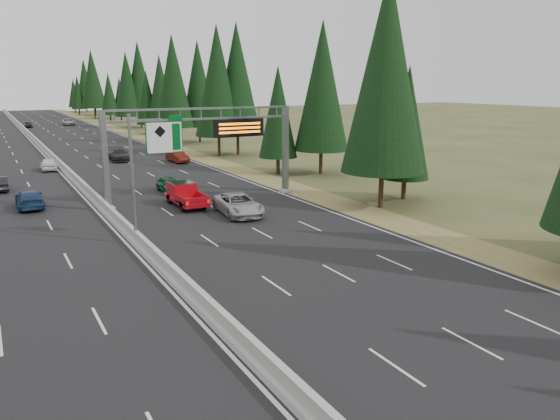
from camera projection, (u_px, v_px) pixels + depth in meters
The scene contains 15 objects.
road at pixel (43, 150), 81.06m from camera, with size 32.00×260.00×0.08m, color black.
shoulder_right at pixel (160, 144), 89.35m from camera, with size 3.60×260.00×0.06m, color olive.
median_barrier at pixel (43, 148), 80.98m from camera, with size 0.70×260.00×0.85m.
sign_gantry at pixel (210, 139), 45.44m from camera, with size 16.75×0.98×7.80m.
hov_sign_pole at pixel (142, 169), 33.21m from camera, with size 2.80×0.50×8.00m.
tree_row_right at pixel (226, 84), 74.26m from camera, with size 12.46×240.93×18.88m.
silver_minivan at pixel (238, 204), 41.34m from camera, with size 2.65×5.74×1.60m, color #A8A7AC.
red_pickup at pixel (184, 193), 44.46m from camera, with size 2.02×5.66×1.84m.
car_ahead_green at pixel (169, 185), 49.87m from camera, with size 1.65×4.11×1.40m, color #125129.
car_ahead_dkred at pixel (177, 157), 68.44m from camera, with size 1.54×4.41×1.45m, color #53140B.
car_ahead_dkgrey at pixel (118, 155), 69.87m from camera, with size 2.17×5.34×1.55m, color black.
car_ahead_white at pixel (68, 122), 128.39m from camera, with size 2.50×5.41×1.50m, color #B3B3B3.
car_ahead_far at pixel (28, 124), 120.84m from camera, with size 1.65×4.11×1.40m, color black.
car_onc_blue at pixel (29, 199), 43.62m from camera, with size 2.01×4.94×1.43m, color navy.
car_onc_white at pixel (48, 164), 62.20m from camera, with size 1.66×4.14×1.41m, color white.
Camera 1 is at (-7.74, -7.95, 9.91)m, focal length 35.00 mm.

